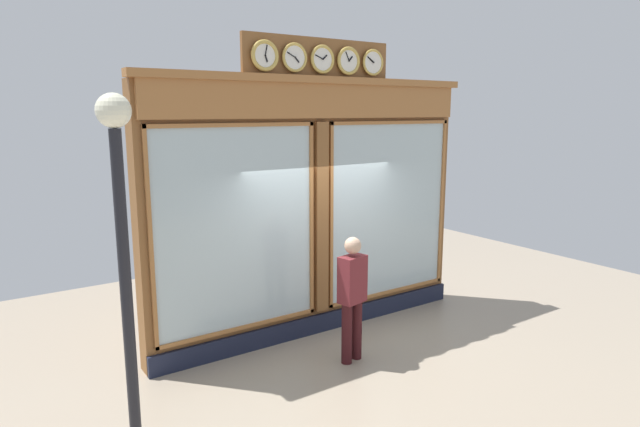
% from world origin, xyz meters
% --- Properties ---
extents(ground_plane, '(14.00, 14.00, 0.00)m').
position_xyz_m(ground_plane, '(0.00, 2.80, 0.00)').
color(ground_plane, gray).
extents(shop_facade, '(5.30, 0.42, 4.27)m').
position_xyz_m(shop_facade, '(0.00, -0.13, 1.91)').
color(shop_facade, brown).
rests_on(shop_facade, ground_plane).
extents(pedestrian, '(0.40, 0.29, 1.69)m').
position_xyz_m(pedestrian, '(0.20, 1.05, 0.93)').
color(pedestrian, '#3A1316').
rests_on(pedestrian, ground_plane).
extents(street_lamp, '(0.28, 0.28, 3.42)m').
position_xyz_m(street_lamp, '(3.24, 1.87, 2.27)').
color(street_lamp, black).
rests_on(street_lamp, ground_plane).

